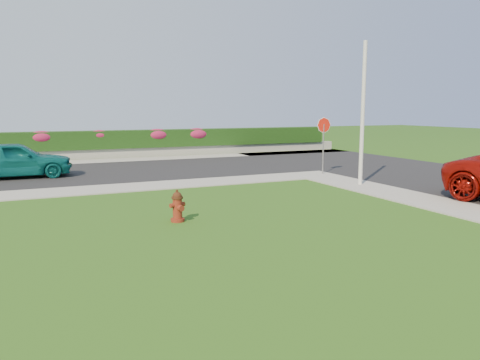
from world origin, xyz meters
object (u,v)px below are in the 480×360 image
utility_pole (363,114)px  fire_hydrant (178,207)px  stop_sign (324,132)px  sedan_teal (15,160)px

utility_pole → fire_hydrant: bearing=-161.0°
fire_hydrant → stop_sign: (8.90, 6.17, 1.57)m
fire_hydrant → sedan_teal: (-4.21, 10.60, 0.43)m
fire_hydrant → sedan_teal: sedan_teal is taller
utility_pole → stop_sign: (0.40, 3.24, -0.84)m
stop_sign → utility_pole: bearing=-74.4°
utility_pole → stop_sign: 3.37m
fire_hydrant → stop_sign: bearing=20.1°
sedan_teal → stop_sign: (13.11, -4.43, 1.14)m
stop_sign → fire_hydrant: bearing=-122.6°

